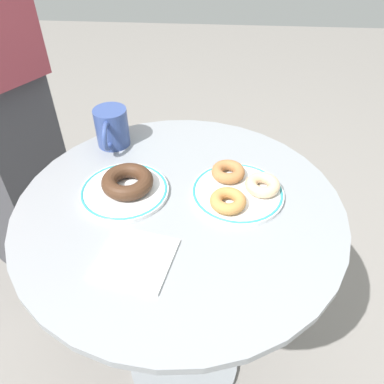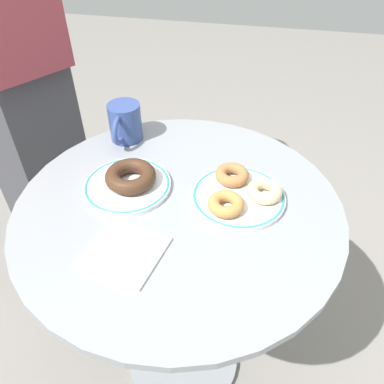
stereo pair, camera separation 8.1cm
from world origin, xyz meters
TOP-DOWN VIEW (x-y plane):
  - ground_plane at (0.00, 0.00)m, footprint 7.00×7.00m
  - cafe_table at (0.00, 0.00)m, footprint 0.70×0.70m
  - plate_left at (-0.12, 0.03)m, footprint 0.19×0.19m
  - plate_right at (0.12, 0.04)m, footprint 0.20×0.20m
  - donut_chocolate at (-0.12, 0.03)m, footprint 0.15×0.15m
  - donut_glazed at (0.18, 0.05)m, footprint 0.10×0.10m
  - donut_cinnamon at (0.10, 0.09)m, footprint 0.10×0.10m
  - donut_old_fashioned at (0.10, -0.01)m, footprint 0.11×0.11m
  - paper_napkin at (-0.07, -0.15)m, footprint 0.16×0.15m
  - coffee_mug at (-0.19, 0.22)m, footprint 0.08×0.13m
  - person_figure at (-0.61, 0.38)m, footprint 0.47×0.40m

SIDE VIEW (x-z plane):
  - ground_plane at x=0.00m, z-range -0.02..0.00m
  - cafe_table at x=0.00m, z-range 0.14..0.87m
  - paper_napkin at x=-0.07m, z-range 0.72..0.73m
  - plate_left at x=-0.12m, z-range 0.72..0.74m
  - plate_right at x=0.12m, z-range 0.72..0.74m
  - donut_glazed at x=0.18m, z-range 0.74..0.76m
  - donut_cinnamon at x=0.10m, z-range 0.74..0.76m
  - donut_old_fashioned at x=0.10m, z-range 0.74..0.76m
  - donut_chocolate at x=-0.12m, z-range 0.74..0.77m
  - coffee_mug at x=-0.19m, z-range 0.72..0.82m
  - person_figure at x=-0.61m, z-range -0.01..1.70m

